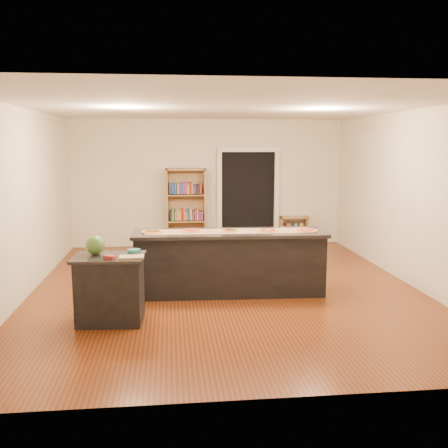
{
  "coord_description": "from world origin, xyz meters",
  "views": [
    {
      "loc": [
        -0.85,
        -7.6,
        2.26
      ],
      "look_at": [
        0.0,
        0.2,
        1.0
      ],
      "focal_mm": 40.0,
      "sensor_mm": 36.0,
      "label": 1
    }
  ],
  "objects": [
    {
      "name": "pizza_a",
      "position": [
        -1.12,
        -0.21,
        0.97
      ],
      "size": [
        0.3,
        0.3,
        0.02
      ],
      "color": "tan",
      "rests_on": "kitchen_island"
    },
    {
      "name": "package_red",
      "position": [
        -1.6,
        -1.53,
        0.89
      ],
      "size": [
        0.15,
        0.13,
        0.05
      ],
      "primitive_type": "cube",
      "rotation": [
        0.0,
        0.0,
        -0.4
      ],
      "color": "maroon",
      "rests_on": "side_counter"
    },
    {
      "name": "waste_bin",
      "position": [
        -0.03,
        3.23,
        0.2
      ],
      "size": [
        0.27,
        0.27,
        0.4
      ],
      "primitive_type": "cylinder",
      "color": "#53A0B9",
      "rests_on": "ground"
    },
    {
      "name": "package_teal",
      "position": [
        -1.32,
        -1.29,
        0.9
      ],
      "size": [
        0.17,
        0.17,
        0.06
      ],
      "primitive_type": "cylinder",
      "color": "#195966",
      "rests_on": "side_counter"
    },
    {
      "name": "side_counter",
      "position": [
        -1.63,
        -1.34,
        0.44
      ],
      "size": [
        0.88,
        0.64,
        0.87
      ],
      "rotation": [
        0.0,
        0.0,
        -0.06
      ],
      "color": "black",
      "rests_on": "ground"
    },
    {
      "name": "watermelon",
      "position": [
        -1.81,
        -1.25,
        0.99
      ],
      "size": [
        0.25,
        0.25,
        0.25
      ],
      "primitive_type": "sphere",
      "color": "#144214",
      "rests_on": "side_counter"
    },
    {
      "name": "pizza_b",
      "position": [
        -0.54,
        -0.19,
        0.97
      ],
      "size": [
        0.3,
        0.3,
        0.02
      ],
      "color": "tan",
      "rests_on": "kitchen_island"
    },
    {
      "name": "low_shelf",
      "position": [
        1.92,
        3.31,
        0.32
      ],
      "size": [
        0.64,
        0.28,
        0.64
      ],
      "primitive_type": "cube",
      "color": "#A68050",
      "rests_on": "ground"
    },
    {
      "name": "doorway",
      "position": [
        0.9,
        3.46,
        1.2
      ],
      "size": [
        1.4,
        0.09,
        2.21
      ],
      "color": "black",
      "rests_on": "room"
    },
    {
      "name": "kraft_paper",
      "position": [
        0.04,
        -0.24,
        0.96
      ],
      "size": [
        2.53,
        0.55,
        0.0
      ],
      "primitive_type": "cube",
      "rotation": [
        0.0,
        0.0,
        -0.04
      ],
      "color": "#8B6648",
      "rests_on": "kitchen_island"
    },
    {
      "name": "room",
      "position": [
        0.0,
        0.0,
        1.4
      ],
      "size": [
        6.0,
        7.0,
        2.8
      ],
      "color": "silver",
      "rests_on": "ground"
    },
    {
      "name": "pizza_d",
      "position": [
        0.61,
        -0.3,
        0.97
      ],
      "size": [
        0.28,
        0.28,
        0.02
      ],
      "color": "tan",
      "rests_on": "kitchen_island"
    },
    {
      "name": "bookshelf",
      "position": [
        -0.5,
        3.3,
        0.87
      ],
      "size": [
        0.87,
        0.31,
        1.74
      ],
      "primitive_type": "cube",
      "color": "#A68050",
      "rests_on": "ground"
    },
    {
      "name": "pizza_c",
      "position": [
        0.04,
        -0.23,
        0.97
      ],
      "size": [
        0.28,
        0.28,
        0.02
      ],
      "color": "tan",
      "rests_on": "kitchen_island"
    },
    {
      "name": "pizza_e",
      "position": [
        1.19,
        -0.35,
        0.97
      ],
      "size": [
        0.33,
        0.33,
        0.02
      ],
      "color": "tan",
      "rests_on": "kitchen_island"
    },
    {
      "name": "cutting_board",
      "position": [
        -1.34,
        -1.48,
        0.88
      ],
      "size": [
        0.31,
        0.22,
        0.02
      ],
      "primitive_type": "cube",
      "rotation": [
        0.0,
        0.0,
        0.05
      ],
      "color": "tan",
      "rests_on": "side_counter"
    },
    {
      "name": "kitchen_island",
      "position": [
        0.04,
        -0.25,
        0.48
      ],
      "size": [
        2.9,
        0.79,
        0.96
      ],
      "rotation": [
        0.0,
        0.0,
        -0.04
      ],
      "color": "black",
      "rests_on": "ground"
    }
  ]
}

